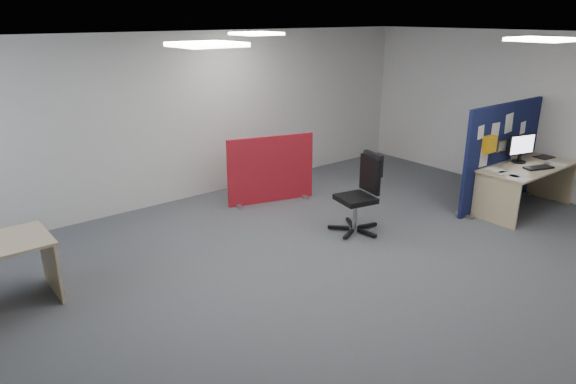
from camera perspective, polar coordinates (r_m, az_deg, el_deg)
floor at (r=6.39m, az=6.41°, el=-8.39°), size 9.00×9.00×0.00m
ceiling at (r=5.68m, az=7.45°, el=16.55°), size 9.00×7.00×0.02m
wall_back at (r=8.64m, az=-9.99°, el=8.26°), size 9.00×0.02×2.70m
wall_right at (r=9.57m, az=26.40°, el=7.61°), size 0.02×7.00×2.70m
ceiling_lights at (r=6.39m, az=5.15°, el=16.64°), size 4.10×4.10×0.04m
navy_divider at (r=8.79m, az=22.60°, el=3.80°), size 2.01×0.30×1.66m
main_desk at (r=8.81m, az=24.74°, el=1.67°), size 1.76×0.78×0.73m
monitor_main at (r=8.82m, az=24.46°, el=4.58°), size 0.51×0.21×0.45m
keyboard at (r=8.65m, az=26.07°, el=2.45°), size 0.48×0.32×0.02m
mouse at (r=8.94m, az=26.82°, el=2.84°), size 0.11×0.07×0.03m
paper_tray at (r=9.36m, az=26.56°, el=3.50°), size 0.31×0.26×0.01m
red_divider at (r=8.36m, az=-1.91°, el=2.44°), size 1.43×0.45×1.10m
office_chair at (r=7.27m, az=8.32°, el=0.40°), size 0.73×0.72×1.11m
desk_papers at (r=8.38m, az=24.44°, el=2.11°), size 1.39×0.74×0.00m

